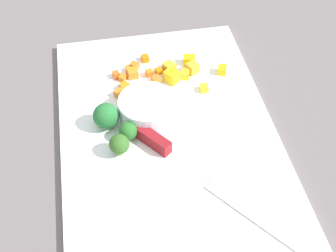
% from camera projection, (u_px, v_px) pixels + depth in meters
% --- Properties ---
extents(ground_plane, '(4.00, 4.00, 0.00)m').
position_uv_depth(ground_plane, '(168.00, 135.00, 0.77)').
color(ground_plane, '#665E5E').
extents(cutting_board, '(0.53, 0.35, 0.01)m').
position_uv_depth(cutting_board, '(168.00, 133.00, 0.76)').
color(cutting_board, white).
rests_on(cutting_board, ground_plane).
extents(prep_bowl, '(0.09, 0.09, 0.04)m').
position_uv_depth(prep_bowl, '(147.00, 108.00, 0.77)').
color(prep_bowl, white).
rests_on(prep_bowl, cutting_board).
extents(chef_knife, '(0.27, 0.21, 0.02)m').
position_uv_depth(chef_knife, '(176.00, 156.00, 0.71)').
color(chef_knife, silver).
rests_on(chef_knife, cutting_board).
extents(carrot_dice_0, '(0.02, 0.02, 0.01)m').
position_uv_depth(carrot_dice_0, '(155.00, 80.00, 0.83)').
color(carrot_dice_0, orange).
rests_on(carrot_dice_0, cutting_board).
extents(carrot_dice_1, '(0.01, 0.02, 0.01)m').
position_uv_depth(carrot_dice_1, '(159.00, 71.00, 0.85)').
color(carrot_dice_1, orange).
rests_on(carrot_dice_1, cutting_board).
extents(carrot_dice_2, '(0.02, 0.02, 0.01)m').
position_uv_depth(carrot_dice_2, '(123.00, 78.00, 0.84)').
color(carrot_dice_2, orange).
rests_on(carrot_dice_2, cutting_board).
extents(carrot_dice_3, '(0.01, 0.01, 0.01)m').
position_uv_depth(carrot_dice_3, '(116.00, 75.00, 0.84)').
color(carrot_dice_3, orange).
rests_on(carrot_dice_3, cutting_board).
extents(carrot_dice_4, '(0.01, 0.01, 0.01)m').
position_uv_depth(carrot_dice_4, '(129.00, 69.00, 0.86)').
color(carrot_dice_4, orange).
rests_on(carrot_dice_4, cutting_board).
extents(carrot_dice_5, '(0.02, 0.02, 0.01)m').
position_uv_depth(carrot_dice_5, '(121.00, 94.00, 0.81)').
color(carrot_dice_5, orange).
rests_on(carrot_dice_5, cutting_board).
extents(carrot_dice_6, '(0.02, 0.02, 0.01)m').
position_uv_depth(carrot_dice_6, '(125.00, 87.00, 0.82)').
color(carrot_dice_6, orange).
rests_on(carrot_dice_6, cutting_board).
extents(carrot_dice_7, '(0.01, 0.01, 0.01)m').
position_uv_depth(carrot_dice_7, '(149.00, 73.00, 0.85)').
color(carrot_dice_7, orange).
rests_on(carrot_dice_7, cutting_board).
extents(carrot_dice_8, '(0.02, 0.02, 0.01)m').
position_uv_depth(carrot_dice_8, '(145.00, 58.00, 0.88)').
color(carrot_dice_8, orange).
rests_on(carrot_dice_8, cutting_board).
extents(carrot_dice_9, '(0.02, 0.02, 0.01)m').
position_uv_depth(carrot_dice_9, '(135.00, 66.00, 0.86)').
color(carrot_dice_9, orange).
rests_on(carrot_dice_9, cutting_board).
extents(carrot_dice_10, '(0.02, 0.02, 0.02)m').
position_uv_depth(carrot_dice_10, '(133.00, 73.00, 0.84)').
color(carrot_dice_10, orange).
rests_on(carrot_dice_10, cutting_board).
extents(pepper_dice_0, '(0.03, 0.03, 0.02)m').
position_uv_depth(pepper_dice_0, '(172.00, 77.00, 0.83)').
color(pepper_dice_0, yellow).
rests_on(pepper_dice_0, cutting_board).
extents(pepper_dice_1, '(0.02, 0.02, 0.01)m').
position_uv_depth(pepper_dice_1, '(222.00, 70.00, 0.85)').
color(pepper_dice_1, yellow).
rests_on(pepper_dice_1, cutting_board).
extents(pepper_dice_2, '(0.03, 0.03, 0.02)m').
position_uv_depth(pepper_dice_2, '(169.00, 67.00, 0.85)').
color(pepper_dice_2, yellow).
rests_on(pepper_dice_2, cutting_board).
extents(pepper_dice_3, '(0.02, 0.02, 0.02)m').
position_uv_depth(pepper_dice_3, '(189.00, 60.00, 0.87)').
color(pepper_dice_3, yellow).
rests_on(pepper_dice_3, cutting_board).
extents(pepper_dice_4, '(0.02, 0.02, 0.01)m').
position_uv_depth(pepper_dice_4, '(185.00, 74.00, 0.84)').
color(pepper_dice_4, yellow).
rests_on(pepper_dice_4, cutting_board).
extents(pepper_dice_5, '(0.02, 0.01, 0.01)m').
position_uv_depth(pepper_dice_5, '(204.00, 88.00, 0.82)').
color(pepper_dice_5, yellow).
rests_on(pepper_dice_5, cutting_board).
extents(pepper_dice_6, '(0.03, 0.03, 0.02)m').
position_uv_depth(pepper_dice_6, '(193.00, 68.00, 0.85)').
color(pepper_dice_6, yellow).
rests_on(pepper_dice_6, cutting_board).
extents(broccoli_floret_0, '(0.03, 0.03, 0.03)m').
position_uv_depth(broccoli_floret_0, '(128.00, 131.00, 0.73)').
color(broccoli_floret_0, '#90AE59').
rests_on(broccoli_floret_0, cutting_board).
extents(broccoli_floret_1, '(0.04, 0.04, 0.05)m').
position_uv_depth(broccoli_floret_1, '(106.00, 116.00, 0.75)').
color(broccoli_floret_1, '#84B46D').
rests_on(broccoli_floret_1, cutting_board).
extents(broccoli_floret_2, '(0.03, 0.03, 0.04)m').
position_uv_depth(broccoli_floret_2, '(119.00, 144.00, 0.71)').
color(broccoli_floret_2, '#86B355').
rests_on(broccoli_floret_2, cutting_board).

